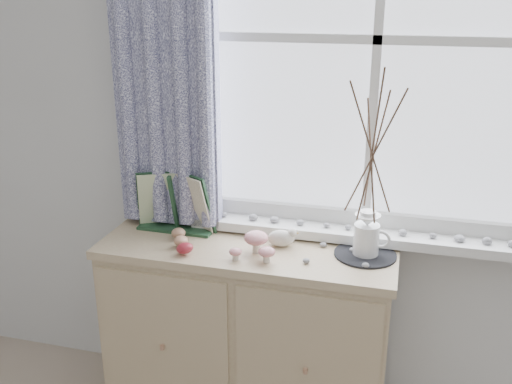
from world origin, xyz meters
TOP-DOWN VIEW (x-y plane):
  - sideboard at (-0.15, 1.75)m, footprint 1.20×0.45m
  - botanical_book at (-0.49, 1.80)m, footprint 0.39×0.14m
  - toadstool_cluster at (-0.09, 1.67)m, footprint 0.18×0.15m
  - wooden_eggs at (-0.40, 1.67)m, footprint 0.14×0.17m
  - songbird_figurine at (-0.02, 1.78)m, footprint 0.16×0.09m
  - crocheted_doily at (0.32, 1.78)m, footprint 0.24×0.24m
  - twig_pitcher at (0.32, 1.78)m, footprint 0.26×0.26m
  - sideboard_pebbles at (0.18, 1.76)m, footprint 0.33×0.23m

SIDE VIEW (x-z plane):
  - sideboard at x=-0.15m, z-range 0.00..0.85m
  - crocheted_doily at x=0.32m, z-range 0.85..0.86m
  - sideboard_pebbles at x=0.18m, z-range 0.85..0.87m
  - wooden_eggs at x=-0.40m, z-range 0.84..0.91m
  - songbird_figurine at x=-0.02m, z-range 0.85..0.93m
  - toadstool_cluster at x=-0.09m, z-range 0.86..0.95m
  - botanical_book at x=-0.49m, z-range 0.85..1.12m
  - twig_pitcher at x=0.32m, z-range 0.90..1.65m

